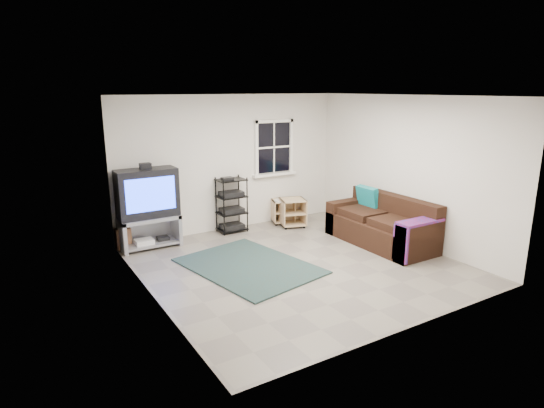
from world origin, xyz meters
TOP-DOWN VIEW (x-y plane):
  - room at (0.95, 2.27)m, footprint 4.60×4.62m
  - tv_unit at (-1.74, 2.02)m, footprint 1.01×0.51m
  - av_rack at (-0.12, 2.09)m, footprint 0.53×0.39m
  - side_table_left at (1.09, 1.80)m, footprint 0.60×0.60m
  - side_table_right at (1.05, 2.08)m, footprint 0.56×0.56m
  - sofa at (1.86, 0.06)m, footprint 0.90×2.04m
  - shag_rug at (-0.70, 0.32)m, footprint 1.91×2.36m
  - paper_bag at (-2.17, 2.17)m, footprint 0.26×0.17m

SIDE VIEW (x-z plane):
  - shag_rug at x=-0.70m, z-range 0.00..0.02m
  - paper_bag at x=-2.17m, z-range 0.00..0.37m
  - side_table_right at x=1.05m, z-range 0.03..0.54m
  - side_table_left at x=1.09m, z-range 0.02..0.58m
  - sofa at x=1.86m, z-range -0.14..0.79m
  - av_rack at x=-0.12m, z-range -0.07..1.00m
  - tv_unit at x=-1.74m, z-range 0.07..1.56m
  - room at x=0.95m, z-range -0.82..3.78m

